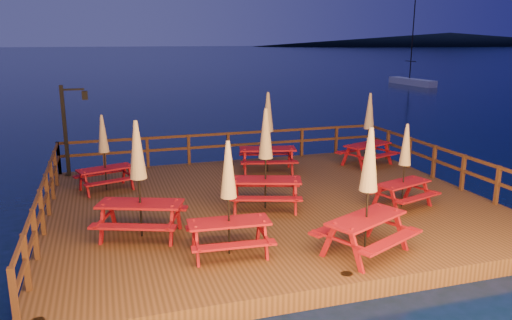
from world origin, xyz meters
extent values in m
plane|color=black|center=(0.00, 0.00, 0.00)|extent=(500.00, 500.00, 0.00)
cube|color=#432C15|center=(0.00, 0.00, 0.20)|extent=(12.00, 10.00, 0.40)
cylinder|color=#3B2212|center=(-5.60, 4.60, -0.30)|extent=(0.24, 0.24, 1.40)
cylinder|color=#3B2212|center=(0.00, -4.60, -0.30)|extent=(0.24, 0.24, 1.40)
cylinder|color=#3B2212|center=(0.00, 4.60, -0.30)|extent=(0.24, 0.24, 1.40)
cylinder|color=#3B2212|center=(5.60, 4.60, -0.30)|extent=(0.24, 0.24, 1.40)
cube|color=#3B2212|center=(0.00, 4.85, 1.45)|extent=(11.70, 0.06, 0.09)
cube|color=#3B2212|center=(0.00, 4.85, 1.01)|extent=(11.70, 0.06, 0.09)
cube|color=#3B2212|center=(-4.68, 4.85, 0.95)|extent=(0.10, 0.10, 1.10)
cube|color=#3B2212|center=(0.00, 4.85, 0.95)|extent=(0.10, 0.10, 1.10)
cube|color=#3B2212|center=(4.68, 4.85, 0.95)|extent=(0.10, 0.10, 1.10)
cube|color=#3B2212|center=(-5.85, 0.00, 1.45)|extent=(0.06, 9.70, 0.09)
cube|color=#3B2212|center=(-5.85, 0.00, 1.01)|extent=(0.06, 9.70, 0.09)
cube|color=#3B2212|center=(-5.85, -3.88, 0.95)|extent=(0.10, 0.10, 1.10)
cube|color=#3B2212|center=(-5.85, 0.00, 0.95)|extent=(0.10, 0.10, 1.10)
cube|color=#3B2212|center=(-5.85, 3.88, 0.95)|extent=(0.10, 0.10, 1.10)
cube|color=#3B2212|center=(5.85, 0.00, 1.45)|extent=(0.06, 9.70, 0.09)
cube|color=#3B2212|center=(5.85, 0.00, 1.01)|extent=(0.06, 9.70, 0.09)
cube|color=#3B2212|center=(5.85, 0.00, 0.95)|extent=(0.10, 0.10, 1.10)
cube|color=#3B2212|center=(5.85, 3.88, 0.95)|extent=(0.10, 0.10, 1.10)
cube|color=black|center=(-5.55, 4.55, 1.90)|extent=(0.12, 0.12, 3.00)
cube|color=black|center=(-5.20, 4.55, 3.25)|extent=(0.70, 0.06, 0.06)
cube|color=black|center=(-4.85, 4.55, 3.05)|extent=(0.18, 0.18, 0.28)
sphere|color=#E9BB5D|center=(-4.85, 4.55, 3.05)|extent=(0.14, 0.14, 0.14)
ellipsoid|color=black|center=(185.00, 230.00, 3.50)|extent=(230.40, 86.40, 7.00)
cube|color=silver|center=(26.62, 32.44, 0.23)|extent=(1.49, 6.56, 0.84)
cylinder|color=black|center=(26.62, 32.91, 4.83)|extent=(0.11, 0.11, 9.29)
cylinder|color=black|center=(26.62, 32.91, 2.42)|extent=(0.17, 1.67, 0.07)
cube|color=maroon|center=(0.81, -3.85, 1.19)|extent=(2.04, 1.49, 0.05)
cube|color=maroon|center=(0.54, -3.27, 0.88)|extent=(1.85, 1.08, 0.05)
cube|color=maroon|center=(1.08, -4.43, 0.88)|extent=(1.85, 1.08, 0.05)
cube|color=maroon|center=(-0.06, -3.87, 0.80)|extent=(0.10, 0.12, 0.79)
cube|color=maroon|center=(0.24, -4.51, 0.80)|extent=(0.10, 0.12, 0.79)
cube|color=maroon|center=(1.38, -3.19, 0.80)|extent=(0.10, 0.12, 0.79)
cube|color=maroon|center=(1.68, -3.83, 0.80)|extent=(0.10, 0.12, 0.79)
cylinder|color=black|center=(0.81, -3.85, 1.72)|extent=(0.05, 0.05, 2.65)
cone|color=tan|center=(0.81, -3.85, 2.47)|extent=(0.38, 0.38, 1.32)
sphere|color=black|center=(0.81, -3.85, 3.08)|extent=(0.07, 0.07, 0.07)
cube|color=maroon|center=(3.28, -1.45, 1.07)|extent=(1.71, 1.07, 0.04)
cube|color=maroon|center=(3.12, -0.95, 0.80)|extent=(1.60, 0.72, 0.04)
cube|color=maroon|center=(3.44, -1.96, 0.80)|extent=(1.60, 0.72, 0.04)
cube|color=maroon|center=(2.56, -1.38, 0.73)|extent=(0.08, 0.10, 0.67)
cube|color=maroon|center=(2.74, -1.93, 0.73)|extent=(0.08, 0.10, 0.67)
cube|color=maroon|center=(3.83, -0.97, 0.73)|extent=(0.08, 0.10, 0.67)
cube|color=maroon|center=(4.00, -1.53, 0.73)|extent=(0.08, 0.10, 0.67)
cylinder|color=black|center=(3.28, -1.45, 1.51)|extent=(0.04, 0.04, 2.22)
cone|color=tan|center=(3.28, -1.45, 2.13)|extent=(0.32, 0.32, 1.11)
sphere|color=black|center=(3.28, -1.45, 2.64)|extent=(0.06, 0.06, 0.06)
cube|color=maroon|center=(-0.31, -0.48, 1.19)|extent=(2.03, 1.30, 0.05)
cube|color=maroon|center=(-0.12, 0.12, 0.87)|extent=(1.89, 0.88, 0.05)
cube|color=maroon|center=(-0.51, -1.08, 0.87)|extent=(1.89, 0.88, 0.05)
cube|color=maroon|center=(-0.95, 0.10, 0.79)|extent=(0.09, 0.12, 0.79)
cube|color=maroon|center=(-1.17, -0.56, 0.79)|extent=(0.09, 0.12, 0.79)
cube|color=maroon|center=(0.54, -0.40, 0.79)|extent=(0.09, 0.12, 0.79)
cube|color=maroon|center=(0.32, -1.06, 0.79)|extent=(0.09, 0.12, 0.79)
cylinder|color=black|center=(-0.31, -0.48, 1.72)|extent=(0.05, 0.05, 2.63)
cone|color=tan|center=(-0.31, -0.48, 2.45)|extent=(0.38, 0.38, 1.32)
sphere|color=black|center=(-0.31, -0.48, 3.06)|extent=(0.07, 0.07, 0.07)
cube|color=maroon|center=(0.95, 3.09, 1.19)|extent=(2.02, 1.16, 0.05)
cube|color=maroon|center=(1.09, 3.71, 0.87)|extent=(1.92, 0.73, 0.05)
cube|color=maroon|center=(0.80, 2.48, 0.87)|extent=(1.92, 0.73, 0.05)
cube|color=maroon|center=(0.26, 3.61, 0.80)|extent=(0.09, 0.12, 0.79)
cube|color=maroon|center=(0.10, 2.94, 0.80)|extent=(0.09, 0.12, 0.79)
cube|color=maroon|center=(1.80, 3.25, 0.80)|extent=(0.09, 0.12, 0.79)
cube|color=maroon|center=(1.64, 2.57, 0.80)|extent=(0.09, 0.12, 0.79)
cylinder|color=black|center=(0.95, 3.09, 1.72)|extent=(0.05, 0.05, 2.64)
cone|color=tan|center=(0.95, 3.09, 2.46)|extent=(0.38, 0.38, 1.32)
sphere|color=black|center=(0.95, 3.09, 3.07)|extent=(0.07, 0.07, 0.07)
cube|color=maroon|center=(-1.96, -3.02, 1.12)|extent=(1.76, 0.79, 0.05)
cube|color=maroon|center=(-1.92, -2.45, 0.83)|extent=(1.74, 0.39, 0.05)
cube|color=maroon|center=(-2.00, -3.59, 0.83)|extent=(1.74, 0.39, 0.05)
cube|color=maroon|center=(-2.66, -2.66, 0.76)|extent=(0.06, 0.10, 0.72)
cube|color=maroon|center=(-2.70, -3.28, 0.76)|extent=(0.06, 0.10, 0.72)
cube|color=maroon|center=(-1.23, -2.76, 0.76)|extent=(0.06, 0.10, 0.72)
cube|color=maroon|center=(-1.27, -3.39, 0.76)|extent=(0.06, 0.10, 0.72)
cylinder|color=black|center=(-1.96, -3.02, 1.59)|extent=(0.04, 0.04, 2.39)
cone|color=tan|center=(-1.96, -3.02, 2.26)|extent=(0.34, 0.34, 1.19)
sphere|color=black|center=(-1.96, -3.02, 2.82)|extent=(0.07, 0.07, 0.07)
cube|color=maroon|center=(-3.67, -1.48, 1.19)|extent=(2.04, 1.36, 0.05)
cube|color=maroon|center=(-3.44, -0.89, 0.88)|extent=(1.88, 0.94, 0.05)
cube|color=maroon|center=(-3.89, -2.07, 0.88)|extent=(1.88, 0.94, 0.05)
cube|color=maroon|center=(-4.28, -0.88, 0.80)|extent=(0.10, 0.12, 0.79)
cube|color=maroon|center=(-4.53, -1.53, 0.80)|extent=(0.10, 0.12, 0.79)
cube|color=maroon|center=(-2.80, -1.43, 0.80)|extent=(0.10, 0.12, 0.79)
cube|color=maroon|center=(-3.05, -2.09, 0.80)|extent=(0.10, 0.12, 0.79)
cylinder|color=black|center=(-3.67, -1.48, 1.72)|extent=(0.05, 0.05, 2.64)
cone|color=tan|center=(-3.67, -1.48, 2.46)|extent=(0.38, 0.38, 1.32)
sphere|color=black|center=(-3.67, -1.48, 3.07)|extent=(0.07, 0.07, 0.07)
cube|color=maroon|center=(4.65, 2.86, 1.15)|extent=(1.94, 1.29, 0.05)
cube|color=maroon|center=(4.44, 3.42, 0.85)|extent=(1.79, 0.89, 0.05)
cube|color=maroon|center=(4.85, 2.29, 0.85)|extent=(1.79, 0.89, 0.05)
cube|color=maroon|center=(3.82, 2.91, 0.78)|extent=(0.09, 0.12, 0.75)
cube|color=maroon|center=(4.05, 2.29, 0.78)|extent=(0.09, 0.12, 0.75)
cube|color=maroon|center=(5.24, 3.43, 0.78)|extent=(0.09, 0.12, 0.75)
cube|color=maroon|center=(5.47, 2.81, 0.78)|extent=(0.09, 0.12, 0.75)
cylinder|color=black|center=(4.65, 2.86, 1.66)|extent=(0.04, 0.04, 2.51)
cone|color=tan|center=(4.65, 2.86, 2.36)|extent=(0.36, 0.36, 1.26)
sphere|color=black|center=(4.65, 2.86, 2.94)|extent=(0.07, 0.07, 0.07)
cube|color=maroon|center=(-4.38, 2.50, 1.07)|extent=(1.72, 1.09, 0.04)
cube|color=maroon|center=(-4.55, 3.01, 0.80)|extent=(1.60, 0.73, 0.04)
cube|color=maroon|center=(-4.22, 1.99, 0.80)|extent=(1.60, 0.73, 0.04)
cube|color=maroon|center=(-5.11, 2.57, 0.73)|extent=(0.08, 0.10, 0.67)
cube|color=maroon|center=(-4.92, 2.01, 0.73)|extent=(0.08, 0.10, 0.67)
cube|color=maroon|center=(-3.84, 2.99, 0.73)|extent=(0.08, 0.10, 0.67)
cube|color=maroon|center=(-3.66, 2.43, 0.73)|extent=(0.08, 0.10, 0.67)
cylinder|color=black|center=(-4.38, 2.50, 1.51)|extent=(0.04, 0.04, 2.22)
cone|color=tan|center=(-4.38, 2.50, 2.13)|extent=(0.32, 0.32, 1.11)
sphere|color=black|center=(-4.38, 2.50, 2.65)|extent=(0.06, 0.06, 0.06)
camera|label=1|loc=(-4.34, -12.60, 4.91)|focal=35.00mm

